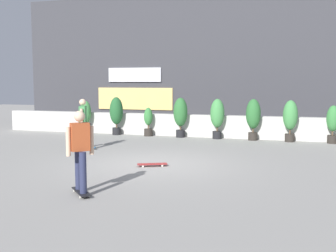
# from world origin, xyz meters

# --- Properties ---
(ground_plane) EXTENTS (48.00, 48.00, 0.00)m
(ground_plane) POSITION_xyz_m (0.00, 0.00, 0.00)
(ground_plane) COLOR gray
(planter_wall) EXTENTS (18.00, 0.40, 0.90)m
(planter_wall) POSITION_xyz_m (0.00, 6.00, 0.45)
(planter_wall) COLOR beige
(planter_wall) RESTS_ON ground
(building_backdrop) EXTENTS (20.00, 2.08, 6.50)m
(building_backdrop) POSITION_xyz_m (-0.01, 10.00, 3.25)
(building_backdrop) COLOR #38383D
(building_backdrop) RESTS_ON ground
(potted_plant_0) EXTENTS (0.48, 0.48, 1.43)m
(potted_plant_0) POSITION_xyz_m (-5.01, 5.55, 0.82)
(potted_plant_0) COLOR black
(potted_plant_0) RESTS_ON ground
(potted_plant_1) EXTENTS (0.57, 0.57, 1.61)m
(potted_plant_1) POSITION_xyz_m (-3.55, 5.55, 0.94)
(potted_plant_1) COLOR black
(potted_plant_1) RESTS_ON ground
(potted_plant_2) EXTENTS (0.36, 0.36, 1.19)m
(potted_plant_2) POSITION_xyz_m (-2.10, 5.55, 0.63)
(potted_plant_2) COLOR #2D2823
(potted_plant_2) RESTS_ON ground
(potted_plant_3) EXTENTS (0.57, 0.57, 1.62)m
(potted_plant_3) POSITION_xyz_m (-0.71, 5.55, 0.95)
(potted_plant_3) COLOR black
(potted_plant_3) RESTS_ON ground
(potted_plant_4) EXTENTS (0.56, 0.56, 1.59)m
(potted_plant_4) POSITION_xyz_m (0.80, 5.55, 0.93)
(potted_plant_4) COLOR black
(potted_plant_4) RESTS_ON ground
(potted_plant_5) EXTENTS (0.56, 0.56, 1.60)m
(potted_plant_5) POSITION_xyz_m (2.20, 5.55, 0.94)
(potted_plant_5) COLOR #2D2823
(potted_plant_5) RESTS_ON ground
(potted_plant_6) EXTENTS (0.55, 0.55, 1.57)m
(potted_plant_6) POSITION_xyz_m (3.57, 5.55, 0.92)
(potted_plant_6) COLOR #2D2823
(potted_plant_6) RESTS_ON ground
(potted_plant_7) EXTENTS (0.46, 0.46, 1.40)m
(potted_plant_7) POSITION_xyz_m (5.08, 5.55, 0.80)
(potted_plant_7) COLOR #2D2823
(potted_plant_7) RESTS_ON ground
(skater_foreground) EXTENTS (0.82, 0.54, 1.70)m
(skater_foreground) POSITION_xyz_m (-3.00, 1.62, 0.94)
(skater_foreground) COLOR #266699
(skater_foreground) RESTS_ON ground
(skater_far_left) EXTENTS (0.69, 0.72, 1.70)m
(skater_far_left) POSITION_xyz_m (-0.33, -3.41, 0.94)
(skater_far_left) COLOR black
(skater_far_left) RESTS_ON ground
(skateboard_near_camera) EXTENTS (0.81, 0.52, 0.08)m
(skateboard_near_camera) POSITION_xyz_m (0.12, -0.34, 0.06)
(skateboard_near_camera) COLOR maroon
(skateboard_near_camera) RESTS_ON ground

